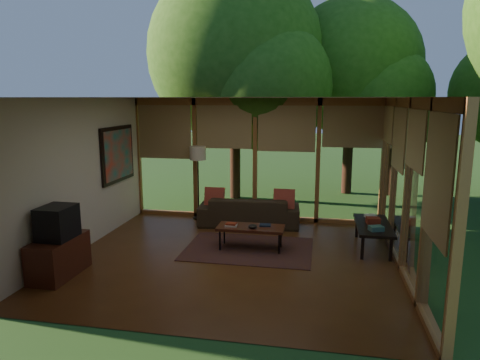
% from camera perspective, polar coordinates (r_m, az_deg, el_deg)
% --- Properties ---
extents(floor, '(5.50, 5.50, 0.00)m').
position_cam_1_polar(floor, '(7.42, -1.01, -10.39)').
color(floor, brown).
rests_on(floor, ground).
extents(ceiling, '(5.50, 5.50, 0.00)m').
position_cam_1_polar(ceiling, '(6.92, -1.08, 10.93)').
color(ceiling, white).
rests_on(ceiling, ground).
extents(wall_left, '(0.04, 5.00, 2.70)m').
position_cam_1_polar(wall_left, '(8.06, -20.56, 0.58)').
color(wall_left, silver).
rests_on(wall_left, ground).
extents(wall_front, '(5.50, 0.04, 2.70)m').
position_cam_1_polar(wall_front, '(4.70, -7.26, -5.79)').
color(wall_front, silver).
rests_on(wall_front, ground).
extents(window_wall_back, '(5.50, 0.12, 2.70)m').
position_cam_1_polar(window_wall_back, '(9.48, 2.02, 2.71)').
color(window_wall_back, '#9A602F').
rests_on(window_wall_back, ground).
extents(window_wall_right, '(0.12, 5.00, 2.70)m').
position_cam_1_polar(window_wall_right, '(7.04, 21.46, -0.88)').
color(window_wall_right, '#9A602F').
rests_on(window_wall_right, ground).
extents(tree_nw, '(4.57, 4.57, 6.10)m').
position_cam_1_polar(tree_nw, '(11.61, -0.64, 16.34)').
color(tree_nw, '#361E13').
rests_on(tree_nw, ground).
extents(tree_ne, '(3.77, 3.77, 5.43)m').
position_cam_1_polar(tree_ne, '(12.59, 14.67, 14.37)').
color(tree_ne, '#361E13').
rests_on(tree_ne, ground).
extents(rug, '(2.27, 1.61, 0.01)m').
position_cam_1_polar(rug, '(7.85, 1.16, -9.15)').
color(rug, brown).
rests_on(rug, floor).
extents(sofa, '(2.19, 1.00, 0.62)m').
position_cam_1_polar(sofa, '(9.21, 1.23, -4.13)').
color(sofa, '#332719').
rests_on(sofa, floor).
extents(pillow_left, '(0.42, 0.22, 0.44)m').
position_cam_1_polar(pillow_left, '(9.24, -3.41, -2.32)').
color(pillow_left, maroon).
rests_on(pillow_left, sofa).
extents(pillow_right, '(0.44, 0.23, 0.46)m').
position_cam_1_polar(pillow_right, '(9.00, 5.90, -2.65)').
color(pillow_right, maroon).
rests_on(pillow_right, sofa).
extents(ct_book_lower, '(0.22, 0.17, 0.03)m').
position_cam_1_polar(ct_book_lower, '(7.73, -1.19, -6.07)').
color(ct_book_lower, beige).
rests_on(ct_book_lower, coffee_table).
extents(ct_book_upper, '(0.19, 0.15, 0.03)m').
position_cam_1_polar(ct_book_upper, '(7.72, -1.19, -5.86)').
color(ct_book_upper, maroon).
rests_on(ct_book_upper, coffee_table).
extents(ct_book_side, '(0.21, 0.17, 0.03)m').
position_cam_1_polar(ct_book_side, '(7.76, 3.37, -6.03)').
color(ct_book_side, black).
rests_on(ct_book_side, coffee_table).
extents(ct_bowl, '(0.16, 0.16, 0.07)m').
position_cam_1_polar(ct_bowl, '(7.61, 1.70, -6.19)').
color(ct_bowl, black).
rests_on(ct_bowl, coffee_table).
extents(media_cabinet, '(0.50, 1.00, 0.60)m').
position_cam_1_polar(media_cabinet, '(7.20, -23.00, -9.42)').
color(media_cabinet, '#4B2014').
rests_on(media_cabinet, floor).
extents(television, '(0.45, 0.55, 0.50)m').
position_cam_1_polar(television, '(7.03, -23.19, -5.22)').
color(television, black).
rests_on(television, media_cabinet).
extents(console_book_a, '(0.27, 0.24, 0.08)m').
position_cam_1_polar(console_book_a, '(7.73, 17.69, -6.16)').
color(console_book_a, '#39635C').
rests_on(console_book_a, side_console).
extents(console_book_b, '(0.25, 0.20, 0.11)m').
position_cam_1_polar(console_book_b, '(8.16, 17.32, -5.17)').
color(console_book_b, maroon).
rests_on(console_book_b, side_console).
extents(console_book_c, '(0.24, 0.21, 0.06)m').
position_cam_1_polar(console_book_c, '(8.55, 17.02, -4.61)').
color(console_book_c, beige).
rests_on(console_book_c, side_console).
extents(floor_lamp, '(0.36, 0.36, 1.65)m').
position_cam_1_polar(floor_lamp, '(9.52, -5.65, 3.03)').
color(floor_lamp, black).
rests_on(floor_lamp, floor).
extents(coffee_table, '(1.20, 0.50, 0.43)m').
position_cam_1_polar(coffee_table, '(7.73, 1.44, -6.46)').
color(coffee_table, '#4B2014').
rests_on(coffee_table, floor).
extents(side_console, '(0.60, 1.40, 0.46)m').
position_cam_1_polar(side_console, '(8.14, 17.33, -5.93)').
color(side_console, black).
rests_on(side_console, floor).
extents(wall_painting, '(0.06, 1.35, 1.15)m').
position_cam_1_polar(wall_painting, '(9.23, -15.98, 3.33)').
color(wall_painting, black).
rests_on(wall_painting, wall_left).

